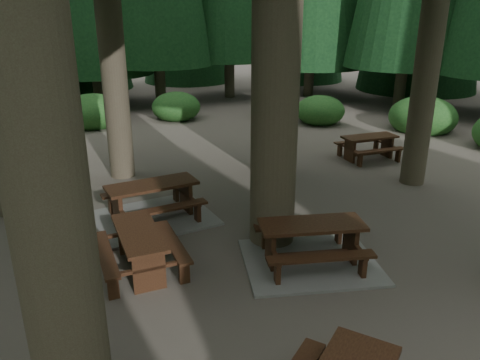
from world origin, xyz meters
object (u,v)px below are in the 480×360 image
object	(u,v)px
picnic_table_a	(311,250)
picnic_table_c	(153,207)
picnic_table_d	(369,144)
picnic_table_b	(140,244)

from	to	relation	value
picnic_table_a	picnic_table_c	world-z (taller)	picnic_table_c
picnic_table_c	picnic_table_d	size ratio (longest dim) A/B	1.63
picnic_table_c	picnic_table_d	bearing A→B (deg)	8.63
picnic_table_d	picnic_table_b	bearing A→B (deg)	-150.89
picnic_table_b	picnic_table_d	bearing A→B (deg)	-63.99
picnic_table_c	picnic_table_d	distance (m)	7.09
picnic_table_a	picnic_table_c	size ratio (longest dim) A/B	0.99
picnic_table_b	picnic_table_c	distance (m)	2.08
picnic_table_d	picnic_table_a	bearing A→B (deg)	-132.80
picnic_table_a	picnic_table_b	xyz separation A→B (m)	(-2.84, 0.76, 0.22)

